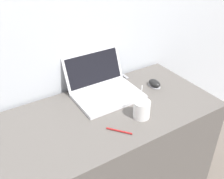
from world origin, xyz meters
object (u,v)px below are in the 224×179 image
object	(u,v)px
usb_stick	(125,77)
pen	(119,131)
laptop	(103,87)
computer_mouse	(154,84)
drink_cup	(142,109)

from	to	relation	value
usb_stick	pen	xyz separation A→B (m)	(-0.33, -0.43, 0.00)
laptop	computer_mouse	distance (m)	0.33
laptop	drink_cup	bearing A→B (deg)	-79.90
computer_mouse	usb_stick	bearing A→B (deg)	114.80
computer_mouse	usb_stick	world-z (taller)	computer_mouse
usb_stick	laptop	bearing A→B (deg)	-156.81
computer_mouse	laptop	bearing A→B (deg)	162.47
drink_cup	computer_mouse	world-z (taller)	drink_cup
usb_stick	pen	bearing A→B (deg)	-127.49
computer_mouse	pen	size ratio (longest dim) A/B	0.87
usb_stick	pen	world-z (taller)	same
computer_mouse	drink_cup	bearing A→B (deg)	-141.94
laptop	pen	distance (m)	0.36
laptop	computer_mouse	xyz separation A→B (m)	(0.31, -0.10, -0.03)
laptop	computer_mouse	bearing A→B (deg)	-17.53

